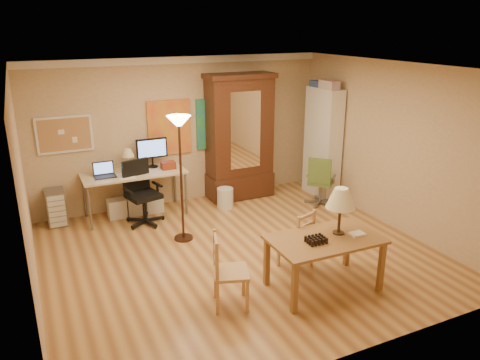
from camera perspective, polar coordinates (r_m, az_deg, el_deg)
name	(u,v)px	position (r m, az deg, el deg)	size (l,w,h in m)	color
floor	(239,254)	(7.03, -0.06, -8.99)	(5.50, 5.50, 0.00)	#8F5C33
crown_molding	(180,60)	(8.54, -7.33, 14.31)	(5.50, 0.08, 0.12)	white
corkboard	(65,134)	(8.32, -20.60, 5.22)	(0.90, 0.04, 0.62)	tan
art_panel_left	(169,128)	(8.65, -8.61, 6.33)	(0.80, 0.04, 1.00)	gold
art_panel_right	(215,123)	(8.94, -3.05, 6.91)	(0.75, 0.04, 0.95)	teal
dining_table	(331,227)	(6.00, 11.01, -5.61)	(1.41, 0.86, 1.31)	brown
ladder_chair_back	(297,241)	(6.56, 7.01, -7.37)	(0.50, 0.49, 0.85)	tan
ladder_chair_left	(228,273)	(5.67, -1.44, -11.26)	(0.52, 0.54, 0.92)	tan
torchiere_lamp	(180,142)	(7.01, -7.37, 4.63)	(0.36, 0.36, 1.97)	#382016
computer_desk	(136,189)	(8.44, -12.52, -1.02)	(1.76, 0.77, 1.33)	beige
office_chair_black	(143,207)	(8.13, -11.71, -3.21)	(0.67, 0.67, 1.08)	black
office_chair_green	(320,192)	(8.89, 9.73, -1.42)	(0.61, 0.61, 0.94)	slate
drawer_cart	(56,207)	(8.46, -21.50, -3.13)	(0.31, 0.37, 0.62)	slate
armoire	(239,145)	(8.98, -0.09, 4.30)	(1.30, 0.62, 2.39)	#37170F
bookshelf	(323,143)	(9.21, 10.03, 4.44)	(0.32, 0.84, 2.11)	white
wastebin	(225,198)	(8.64, -1.82, -2.20)	(0.30, 0.30, 0.38)	silver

